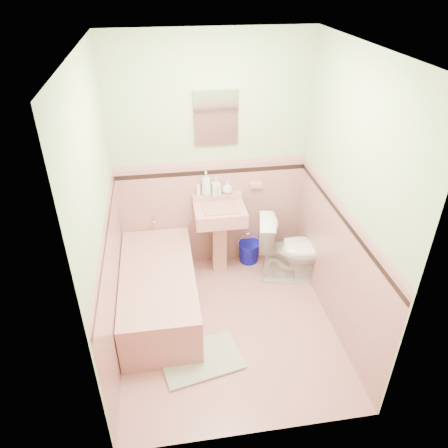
{
  "coord_description": "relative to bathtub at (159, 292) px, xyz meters",
  "views": [
    {
      "loc": [
        -0.5,
        -2.92,
        2.99
      ],
      "look_at": [
        0.0,
        0.25,
        1.0
      ],
      "focal_mm": 34.27,
      "sensor_mm": 36.0,
      "label": 1
    }
  ],
  "objects": [
    {
      "name": "floor",
      "position": [
        0.63,
        -0.33,
        -0.23
      ],
      "size": [
        2.2,
        2.2,
        0.0
      ],
      "primitive_type": "plane",
      "color": "tan",
      "rests_on": "ground"
    },
    {
      "name": "ceiling",
      "position": [
        0.63,
        -0.33,
        2.27
      ],
      "size": [
        2.2,
        2.2,
        0.0
      ],
      "primitive_type": "plane",
      "rotation": [
        3.14,
        0.0,
        0.0
      ],
      "color": "white",
      "rests_on": "ground"
    },
    {
      "name": "wall_back",
      "position": [
        0.63,
        0.77,
        1.02
      ],
      "size": [
        2.5,
        0.0,
        2.5
      ],
      "primitive_type": "plane",
      "rotation": [
        1.57,
        0.0,
        0.0
      ],
      "color": "beige",
      "rests_on": "ground"
    },
    {
      "name": "wall_front",
      "position": [
        0.63,
        -1.43,
        1.02
      ],
      "size": [
        2.5,
        0.0,
        2.5
      ],
      "primitive_type": "plane",
      "rotation": [
        -1.57,
        0.0,
        0.0
      ],
      "color": "beige",
      "rests_on": "ground"
    },
    {
      "name": "wall_left",
      "position": [
        -0.37,
        -0.33,
        1.02
      ],
      "size": [
        0.0,
        2.5,
        2.5
      ],
      "primitive_type": "plane",
      "rotation": [
        1.57,
        0.0,
        1.57
      ],
      "color": "beige",
      "rests_on": "ground"
    },
    {
      "name": "wall_right",
      "position": [
        1.63,
        -0.33,
        1.02
      ],
      "size": [
        0.0,
        2.5,
        2.5
      ],
      "primitive_type": "plane",
      "rotation": [
        1.57,
        0.0,
        -1.57
      ],
      "color": "beige",
      "rests_on": "ground"
    },
    {
      "name": "wainscot_back",
      "position": [
        0.63,
        0.76,
        0.38
      ],
      "size": [
        2.0,
        0.0,
        2.0
      ],
      "primitive_type": "plane",
      "rotation": [
        1.57,
        0.0,
        0.0
      ],
      "color": "tan",
      "rests_on": "ground"
    },
    {
      "name": "wainscot_front",
      "position": [
        0.63,
        -1.42,
        0.38
      ],
      "size": [
        2.0,
        0.0,
        2.0
      ],
      "primitive_type": "plane",
      "rotation": [
        -1.57,
        0.0,
        0.0
      ],
      "color": "tan",
      "rests_on": "ground"
    },
    {
      "name": "wainscot_left",
      "position": [
        -0.36,
        -0.33,
        0.38
      ],
      "size": [
        0.0,
        2.2,
        2.2
      ],
      "primitive_type": "plane",
      "rotation": [
        1.57,
        0.0,
        1.57
      ],
      "color": "tan",
      "rests_on": "ground"
    },
    {
      "name": "wainscot_right",
      "position": [
        1.62,
        -0.33,
        0.38
      ],
      "size": [
        0.0,
        2.2,
        2.2
      ],
      "primitive_type": "plane",
      "rotation": [
        1.57,
        0.0,
        -1.57
      ],
      "color": "tan",
      "rests_on": "ground"
    },
    {
      "name": "accent_back",
      "position": [
        0.63,
        0.75,
        0.9
      ],
      "size": [
        2.0,
        0.0,
        2.0
      ],
      "primitive_type": "plane",
      "rotation": [
        1.57,
        0.0,
        0.0
      ],
      "color": "black",
      "rests_on": "ground"
    },
    {
      "name": "accent_front",
      "position": [
        0.63,
        -1.41,
        0.9
      ],
      "size": [
        2.0,
        0.0,
        2.0
      ],
      "primitive_type": "plane",
      "rotation": [
        -1.57,
        0.0,
        0.0
      ],
      "color": "black",
      "rests_on": "ground"
    },
    {
      "name": "accent_left",
      "position": [
        -0.35,
        -0.33,
        0.89
      ],
      "size": [
        0.0,
        2.2,
        2.2
      ],
      "primitive_type": "plane",
      "rotation": [
        1.57,
        0.0,
        1.57
      ],
      "color": "black",
      "rests_on": "ground"
    },
    {
      "name": "accent_right",
      "position": [
        1.61,
        -0.33,
        0.89
      ],
      "size": [
        0.0,
        2.2,
        2.2
      ],
      "primitive_type": "plane",
      "rotation": [
        1.57,
        0.0,
        -1.57
      ],
      "color": "black",
      "rests_on": "ground"
    },
    {
      "name": "cap_back",
      "position": [
        0.63,
        0.75,
        0.99
      ],
      "size": [
        2.0,
        0.0,
        2.0
      ],
      "primitive_type": "plane",
      "rotation": [
        1.57,
        0.0,
        0.0
      ],
      "color": "tan",
      "rests_on": "ground"
    },
    {
      "name": "cap_front",
      "position": [
        0.63,
        -1.41,
        0.99
      ],
      "size": [
        2.0,
        0.0,
        2.0
      ],
      "primitive_type": "plane",
      "rotation": [
        -1.57,
        0.0,
        0.0
      ],
      "color": "tan",
      "rests_on": "ground"
    },
    {
      "name": "cap_left",
      "position": [
        -0.35,
        -0.33,
        1.0
      ],
      "size": [
        0.0,
        2.2,
        2.2
      ],
      "primitive_type": "plane",
      "rotation": [
        1.57,
        0.0,
        1.57
      ],
      "color": "tan",
      "rests_on": "ground"
    },
    {
      "name": "cap_right",
      "position": [
        1.61,
        -0.33,
        1.0
      ],
      "size": [
        0.0,
        2.2,
        2.2
      ],
      "primitive_type": "plane",
      "rotation": [
        1.57,
        0.0,
        -1.57
      ],
      "color": "tan",
      "rests_on": "ground"
    },
    {
      "name": "bathtub",
      "position": [
        0.0,
        0.0,
        0.0
      ],
      "size": [
        0.7,
        1.5,
        0.45
      ],
      "primitive_type": "cube",
      "color": "tan",
      "rests_on": "floor"
    },
    {
      "name": "tub_faucet",
      "position": [
        0.0,
        0.72,
        0.41
      ],
      "size": [
        0.04,
        0.12,
        0.04
      ],
      "primitive_type": "cylinder",
      "rotation": [
        1.57,
        0.0,
        0.0
      ],
      "color": "silver",
      "rests_on": "wall_back"
    },
    {
      "name": "sink",
      "position": [
        0.68,
        0.53,
        0.19
      ],
      "size": [
        0.53,
        0.48,
        0.83
      ],
      "primitive_type": null,
      "color": "tan",
      "rests_on": "floor"
    },
    {
      "name": "sink_faucet",
      "position": [
        0.68,
        0.67,
        0.72
      ],
      "size": [
        0.02,
        0.02,
        0.1
      ],
      "primitive_type": "cylinder",
      "color": "silver",
      "rests_on": "sink"
    },
    {
      "name": "medicine_cabinet",
      "position": [
        0.68,
        0.74,
        1.47
      ],
      "size": [
        0.43,
        0.04,
        0.53
      ],
      "primitive_type": "cube",
      "color": "white",
      "rests_on": "wall_back"
    },
    {
      "name": "soap_dish",
      "position": [
        1.1,
        0.73,
        0.72
      ],
      "size": [
        0.13,
        0.07,
        0.04
      ],
      "primitive_type": "cube",
      "color": "tan",
      "rests_on": "wall_back"
    },
    {
      "name": "soap_bottle_left",
      "position": [
        0.57,
        0.71,
        0.79
      ],
      "size": [
        0.11,
        0.11,
        0.27
      ],
      "primitive_type": "imported",
      "rotation": [
        0.0,
        0.0,
        -0.06
      ],
      "color": "#B2B2B2",
      "rests_on": "sink"
    },
    {
      "name": "soap_bottle_mid",
      "position": [
        0.67,
        0.71,
        0.76
      ],
      "size": [
        0.1,
        0.1,
        0.2
      ],
      "primitive_type": "imported",
      "rotation": [
        0.0,
        0.0,
        0.14
      ],
      "color": "#B2B2B2",
      "rests_on": "sink"
    },
    {
      "name": "soap_bottle_right",
      "position": [
        0.79,
        0.71,
        0.73
      ],
      "size": [
        0.14,
        0.14,
        0.14
      ],
      "primitive_type": "imported",
      "rotation": [
        0.0,
        0.0,
        0.32
      ],
      "color": "#B2B2B2",
      "rests_on": "sink"
    },
    {
      "name": "tube",
      "position": [
        0.48,
        0.71,
        0.72
      ],
      "size": [
        0.04,
        0.04,
        0.12
      ],
      "primitive_type": "cylinder",
      "rotation": [
        0.0,
        0.0,
        0.03
      ],
      "color": "white",
      "rests_on": "sink"
    },
    {
      "name": "toilet",
      "position": [
        1.42,
        0.31,
        0.14
      ],
      "size": [
        0.79,
        0.55,
        0.73
      ],
      "primitive_type": "imported",
      "rotation": [
        0.0,
        0.0,
        1.36
      ],
      "color": "white",
      "rests_on": "floor"
    },
    {
      "name": "bucket",
      "position": [
        1.04,
        0.67,
        -0.1
      ],
      "size": [
        0.31,
        0.31,
        0.25
      ],
      "primitive_type": null,
      "rotation": [
        0.0,
        0.0,
        0.29
      ],
      "color": "#0A0C9C",
      "rests_on": "floor"
    },
    {
      "name": "bath_mat",
      "position": [
        0.33,
        -0.7,
        -0.21
      ],
      "size": [
        0.76,
        0.58,
        0.03
      ],
      "primitive_type": "cube",
      "rotation": [
        0.0,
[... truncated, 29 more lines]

